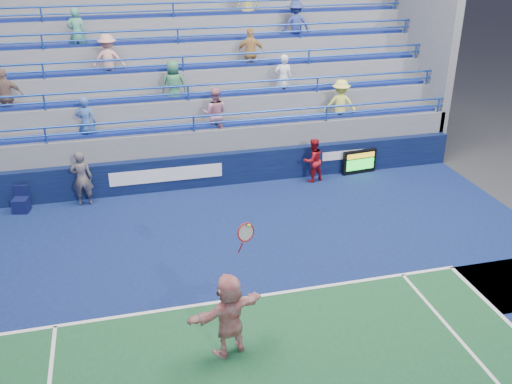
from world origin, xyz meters
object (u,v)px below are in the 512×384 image
object	(u,v)px
ball_girl	(313,160)
judge_chair	(21,204)
line_judge	(82,178)
serve_speed_board	(359,162)
tennis_player	(229,315)

from	to	relation	value
ball_girl	judge_chair	bearing A→B (deg)	-16.10
line_judge	serve_speed_board	bearing A→B (deg)	-178.13
serve_speed_board	judge_chair	distance (m)	11.05
serve_speed_board	line_judge	world-z (taller)	line_judge
tennis_player	judge_chair	bearing A→B (deg)	122.10
judge_chair	tennis_player	xyz separation A→B (m)	(4.81, -7.67, 0.66)
serve_speed_board	ball_girl	distance (m)	1.84
ball_girl	serve_speed_board	bearing A→B (deg)	170.92
serve_speed_board	judge_chair	size ratio (longest dim) A/B	1.58
judge_chair	ball_girl	distance (m)	9.26
tennis_player	line_judge	xyz separation A→B (m)	(-2.98, 7.71, -0.03)
serve_speed_board	line_judge	xyz separation A→B (m)	(-9.22, -0.20, 0.45)
line_judge	ball_girl	distance (m)	7.42
judge_chair	serve_speed_board	bearing A→B (deg)	1.29
judge_chair	line_judge	xyz separation A→B (m)	(1.83, 0.05, 0.63)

